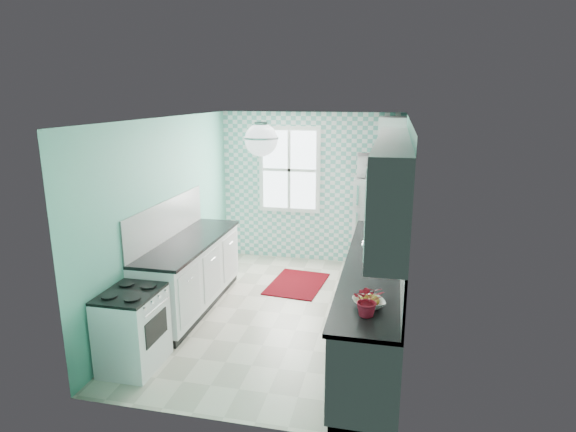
% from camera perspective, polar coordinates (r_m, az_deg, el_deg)
% --- Properties ---
extents(floor, '(3.00, 4.40, 0.02)m').
position_cam_1_polar(floor, '(6.42, -0.94, -11.48)').
color(floor, beige).
rests_on(floor, ground).
extents(ceiling, '(3.00, 4.40, 0.02)m').
position_cam_1_polar(ceiling, '(5.79, -1.04, 11.59)').
color(ceiling, white).
rests_on(ceiling, wall_back).
extents(wall_back, '(3.00, 0.02, 2.50)m').
position_cam_1_polar(wall_back, '(8.10, 2.67, 3.36)').
color(wall_back, '#63BFA5').
rests_on(wall_back, floor).
extents(wall_front, '(3.00, 0.02, 2.50)m').
position_cam_1_polar(wall_front, '(3.98, -8.51, -8.52)').
color(wall_front, '#63BFA5').
rests_on(wall_front, floor).
extents(wall_left, '(0.02, 4.40, 2.50)m').
position_cam_1_polar(wall_left, '(6.49, -14.06, 0.21)').
color(wall_left, '#63BFA5').
rests_on(wall_left, floor).
extents(wall_right, '(0.02, 4.40, 2.50)m').
position_cam_1_polar(wall_right, '(5.83, 13.61, -1.36)').
color(wall_right, '#63BFA5').
rests_on(wall_right, floor).
extents(accent_wall, '(3.00, 0.01, 2.50)m').
position_cam_1_polar(accent_wall, '(8.07, 2.64, 3.33)').
color(accent_wall, '#63B3A6').
rests_on(accent_wall, wall_back).
extents(window, '(1.04, 0.05, 1.44)m').
position_cam_1_polar(window, '(8.06, 0.17, 5.49)').
color(window, white).
rests_on(window, wall_back).
extents(backsplash_right, '(0.02, 3.60, 0.51)m').
position_cam_1_polar(backsplash_right, '(5.46, 13.39, -3.01)').
color(backsplash_right, white).
rests_on(backsplash_right, wall_right).
extents(backsplash_left, '(0.02, 2.15, 0.51)m').
position_cam_1_polar(backsplash_left, '(6.43, -14.15, -0.44)').
color(backsplash_left, white).
rests_on(backsplash_left, wall_left).
extents(upper_cabinets_right, '(0.33, 3.20, 0.90)m').
position_cam_1_polar(upper_cabinets_right, '(5.10, 12.14, 4.01)').
color(upper_cabinets_right, white).
rests_on(upper_cabinets_right, wall_right).
extents(upper_cabinet_fridge, '(0.40, 0.74, 0.40)m').
position_cam_1_polar(upper_cabinet_fridge, '(7.47, 12.26, 9.88)').
color(upper_cabinet_fridge, white).
rests_on(upper_cabinet_fridge, wall_right).
extents(ceiling_light, '(0.34, 0.34, 0.35)m').
position_cam_1_polar(ceiling_light, '(5.03, -3.19, 9.04)').
color(ceiling_light, silver).
rests_on(ceiling_light, ceiling).
extents(base_cabinets_right, '(0.60, 3.60, 0.90)m').
position_cam_1_polar(base_cabinets_right, '(5.72, 10.03, -10.00)').
color(base_cabinets_right, white).
rests_on(base_cabinets_right, floor).
extents(countertop_right, '(0.63, 3.60, 0.04)m').
position_cam_1_polar(countertop_right, '(5.55, 10.09, -5.55)').
color(countertop_right, black).
rests_on(countertop_right, base_cabinets_right).
extents(base_cabinets_left, '(0.60, 2.15, 0.90)m').
position_cam_1_polar(base_cabinets_left, '(6.54, -11.47, -6.91)').
color(base_cabinets_left, white).
rests_on(base_cabinets_left, floor).
extents(countertop_left, '(0.63, 2.15, 0.04)m').
position_cam_1_polar(countertop_left, '(6.38, -11.56, -2.98)').
color(countertop_left, black).
rests_on(countertop_left, base_cabinets_left).
extents(fridge, '(0.67, 0.67, 1.54)m').
position_cam_1_polar(fridge, '(7.71, 10.27, -1.08)').
color(fridge, silver).
rests_on(fridge, floor).
extents(stove, '(0.54, 0.68, 0.81)m').
position_cam_1_polar(stove, '(5.35, -17.93, -12.53)').
color(stove, white).
rests_on(stove, floor).
extents(sink, '(0.43, 0.36, 0.53)m').
position_cam_1_polar(sink, '(6.40, 10.66, -2.74)').
color(sink, silver).
rests_on(sink, countertop_right).
extents(rug, '(0.86, 1.15, 0.02)m').
position_cam_1_polar(rug, '(7.31, 1.08, -8.03)').
color(rug, maroon).
rests_on(rug, floor).
extents(dish_towel, '(0.02, 0.22, 0.33)m').
position_cam_1_polar(dish_towel, '(6.82, 7.90, -5.57)').
color(dish_towel, '#5DA091').
rests_on(dish_towel, base_cabinets_right).
extents(fruit_bowl, '(0.36, 0.36, 0.07)m').
position_cam_1_polar(fruit_bowl, '(4.41, 9.55, -10.14)').
color(fruit_bowl, white).
rests_on(fruit_bowl, countertop_right).
extents(potted_plant, '(0.30, 0.27, 0.29)m').
position_cam_1_polar(potted_plant, '(4.19, 9.47, -9.79)').
color(potted_plant, red).
rests_on(potted_plant, countertop_right).
extents(soap_bottle, '(0.10, 0.11, 0.20)m').
position_cam_1_polar(soap_bottle, '(6.69, 11.19, -1.09)').
color(soap_bottle, '#8DB2C0').
rests_on(soap_bottle, countertop_right).
extents(microwave, '(0.65, 0.46, 0.34)m').
position_cam_1_polar(microwave, '(7.52, 10.59, 5.86)').
color(microwave, white).
rests_on(microwave, fridge).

